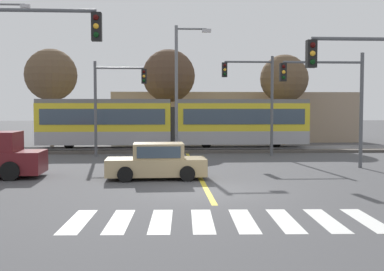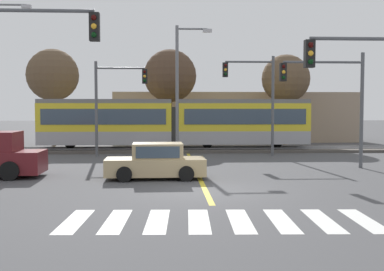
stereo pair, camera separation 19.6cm
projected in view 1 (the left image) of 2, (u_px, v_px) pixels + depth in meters
The scene contains 25 objects.
ground_plane at pixel (207, 191), 17.32m from camera, with size 200.00×200.00×0.00m, color #474749.
track_bed at pixel (186, 150), 33.64m from camera, with size 120.00×4.00×0.18m, color #4C4742.
rail_near at pixel (186, 149), 32.92m from camera, with size 120.00×0.08×0.10m, color #939399.
rail_far at pixel (185, 147), 34.35m from camera, with size 120.00×0.08×0.10m, color #939399.
light_rail_tram at pixel (174, 122), 33.47m from camera, with size 18.50×2.64×3.43m.
crosswalk_stripe_0 at pixel (78, 221), 12.71m from camera, with size 0.56×2.80×0.01m, color silver.
crosswalk_stripe_1 at pixel (120, 221), 12.73m from camera, with size 0.56×2.80×0.01m, color silver.
crosswalk_stripe_2 at pixel (161, 221), 12.75m from camera, with size 0.56×2.80×0.01m, color silver.
crosswalk_stripe_3 at pixel (202, 221), 12.77m from camera, with size 0.56×2.80×0.01m, color silver.
crosswalk_stripe_4 at pixel (244, 221), 12.79m from camera, with size 0.56×2.80×0.01m, color silver.
crosswalk_stripe_5 at pixel (285, 220), 12.81m from camera, with size 0.56×2.80×0.01m, color silver.
crosswalk_stripe_6 at pixel (326, 220), 12.83m from camera, with size 0.56×2.80×0.01m, color silver.
crosswalk_stripe_7 at pixel (367, 220), 12.85m from camera, with size 0.56×2.80×0.01m, color silver.
lane_centre_line at pixel (196, 170), 23.21m from camera, with size 0.20×16.94×0.01m, color gold.
sedan_crossing at pixel (157, 162), 20.36m from camera, with size 4.24×2.00×1.52m.
traffic_light_near_left at pixel (24, 67), 15.24m from camera, with size 3.75×0.38×6.50m.
traffic_light_near_right at pixel (377, 84), 15.91m from camera, with size 3.75×0.38×5.74m.
traffic_light_far_left at pixel (113, 94), 29.65m from camera, with size 3.25×0.38×5.88m.
traffic_light_far_right at pixel (256, 90), 29.99m from camera, with size 3.25×0.38×6.24m.
traffic_light_mid_right at pixel (333, 92), 23.90m from camera, with size 4.25×0.38×5.75m.
street_lamp_centre at pixel (180, 82), 29.94m from camera, with size 2.26×0.28×8.11m.
bare_tree_far_west at pixel (51, 75), 37.60m from camera, with size 4.07×4.07×7.64m.
bare_tree_west at pixel (169, 76), 37.56m from camera, with size 4.12×4.12×7.59m.
bare_tree_east at pixel (284, 79), 39.07m from camera, with size 3.91×3.91×7.35m.
building_backdrop_far at pixel (232, 117), 44.25m from camera, with size 21.59×6.00×4.39m, color gray.
Camera 1 is at (-1.59, -17.11, 2.99)m, focal length 45.00 mm.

